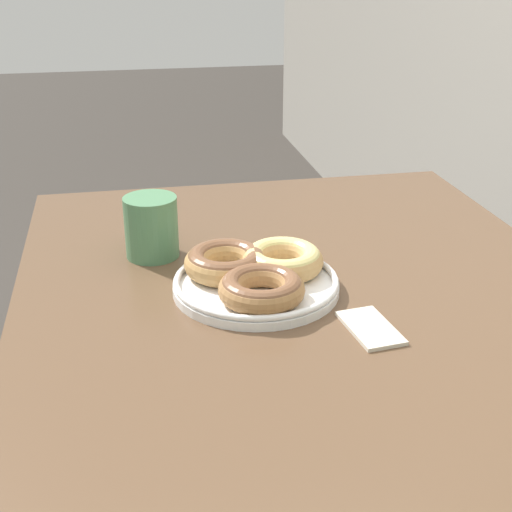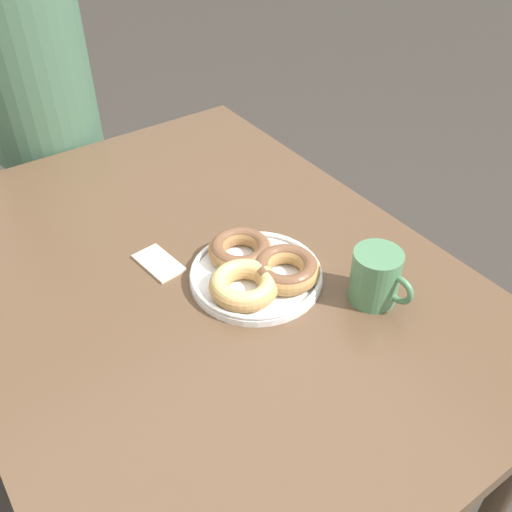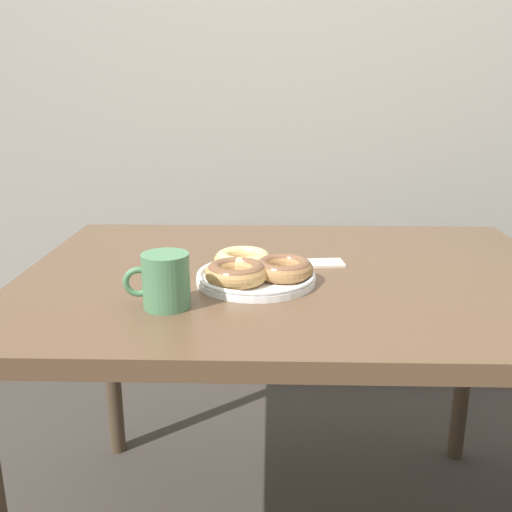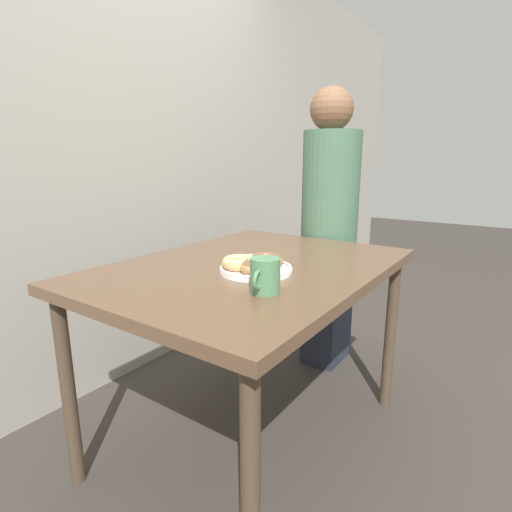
{
  "view_description": "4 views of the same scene",
  "coord_description": "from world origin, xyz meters",
  "px_view_note": "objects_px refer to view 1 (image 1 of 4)",
  "views": [
    {
      "loc": [
        0.9,
        -0.06,
        1.28
      ],
      "look_at": [
        -0.09,
        0.14,
        0.83
      ],
      "focal_mm": 50.0,
      "sensor_mm": 36.0,
      "label": 1
    },
    {
      "loc": [
        -0.78,
        0.62,
        1.53
      ],
      "look_at": [
        -0.09,
        0.14,
        0.83
      ],
      "focal_mm": 40.0,
      "sensor_mm": 36.0,
      "label": 2
    },
    {
      "loc": [
        -0.05,
        -1.05,
        1.19
      ],
      "look_at": [
        -0.09,
        0.14,
        0.83
      ],
      "focal_mm": 40.0,
      "sensor_mm": 36.0,
      "label": 3
    },
    {
      "loc": [
        -1.23,
        -0.65,
        1.17
      ],
      "look_at": [
        -0.09,
        0.14,
        0.83
      ],
      "focal_mm": 28.0,
      "sensor_mm": 36.0,
      "label": 4
    }
  ],
  "objects_px": {
    "donut_plate": "(256,273)",
    "coffee_mug": "(151,226)",
    "dining_table": "(318,354)",
    "napkin": "(370,328)"
  },
  "relations": [
    {
      "from": "dining_table",
      "to": "donut_plate",
      "type": "distance_m",
      "value": 0.16
    },
    {
      "from": "coffee_mug",
      "to": "donut_plate",
      "type": "bearing_deg",
      "value": 42.28
    },
    {
      "from": "donut_plate",
      "to": "coffee_mug",
      "type": "xyz_separation_m",
      "value": [
        -0.17,
        -0.15,
        0.03
      ]
    },
    {
      "from": "coffee_mug",
      "to": "dining_table",
      "type": "bearing_deg",
      "value": 41.87
    },
    {
      "from": "donut_plate",
      "to": "napkin",
      "type": "bearing_deg",
      "value": 40.75
    },
    {
      "from": "donut_plate",
      "to": "coffee_mug",
      "type": "height_order",
      "value": "coffee_mug"
    },
    {
      "from": "dining_table",
      "to": "napkin",
      "type": "relative_size",
      "value": 10.71
    },
    {
      "from": "dining_table",
      "to": "coffee_mug",
      "type": "xyz_separation_m",
      "value": [
        -0.26,
        -0.23,
        0.13
      ]
    },
    {
      "from": "dining_table",
      "to": "napkin",
      "type": "bearing_deg",
      "value": 40.29
    },
    {
      "from": "dining_table",
      "to": "donut_plate",
      "type": "relative_size",
      "value": 4.73
    }
  ]
}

